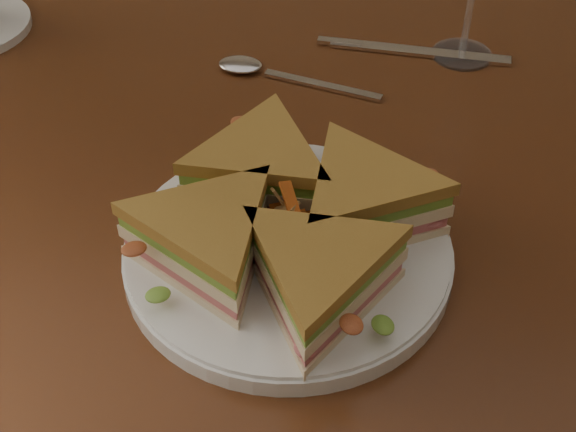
{
  "coord_description": "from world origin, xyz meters",
  "views": [
    {
      "loc": [
        0.13,
        -0.56,
        1.23
      ],
      "look_at": [
        0.05,
        -0.11,
        0.8
      ],
      "focal_mm": 50.0,
      "sensor_mm": 36.0,
      "label": 1
    }
  ],
  "objects_px": {
    "table": "(263,244)",
    "sandwich_wedges": "(288,221)",
    "plate": "(288,254)",
    "spoon": "(260,70)",
    "knife": "(406,51)"
  },
  "relations": [
    {
      "from": "table",
      "to": "plate",
      "type": "xyz_separation_m",
      "value": [
        0.05,
        -0.11,
        0.11
      ]
    },
    {
      "from": "plate",
      "to": "spoon",
      "type": "height_order",
      "value": "plate"
    },
    {
      "from": "spoon",
      "to": "knife",
      "type": "xyz_separation_m",
      "value": [
        0.15,
        0.07,
        -0.0
      ]
    },
    {
      "from": "spoon",
      "to": "knife",
      "type": "bearing_deg",
      "value": 36.8
    },
    {
      "from": "plate",
      "to": "sandwich_wedges",
      "type": "bearing_deg",
      "value": 116.57
    },
    {
      "from": "table",
      "to": "sandwich_wedges",
      "type": "bearing_deg",
      "value": -67.4
    },
    {
      "from": "knife",
      "to": "plate",
      "type": "bearing_deg",
      "value": -100.65
    },
    {
      "from": "table",
      "to": "spoon",
      "type": "distance_m",
      "value": 0.19
    },
    {
      "from": "sandwich_wedges",
      "to": "table",
      "type": "bearing_deg",
      "value": 112.6
    },
    {
      "from": "table",
      "to": "spoon",
      "type": "xyz_separation_m",
      "value": [
        -0.03,
        0.16,
        0.1
      ]
    },
    {
      "from": "spoon",
      "to": "knife",
      "type": "relative_size",
      "value": 0.84
    },
    {
      "from": "plate",
      "to": "spoon",
      "type": "relative_size",
      "value": 1.47
    },
    {
      "from": "table",
      "to": "sandwich_wedges",
      "type": "distance_m",
      "value": 0.19
    },
    {
      "from": "plate",
      "to": "sandwich_wedges",
      "type": "xyz_separation_m",
      "value": [
        -0.0,
        0.0,
        0.04
      ]
    },
    {
      "from": "table",
      "to": "sandwich_wedges",
      "type": "height_order",
      "value": "sandwich_wedges"
    }
  ]
}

